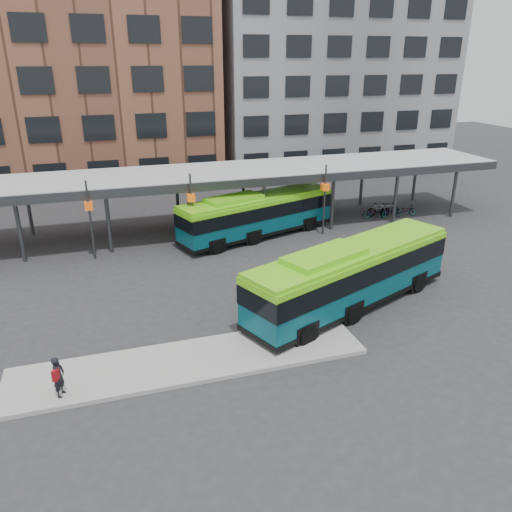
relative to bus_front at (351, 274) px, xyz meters
The scene contains 9 objects.
ground 3.27m from the bus_front, behind, with size 120.00×120.00×0.00m, color #28282B.
boarding_island 8.78m from the bus_front, 162.99° to the right, with size 14.00×3.00×0.18m, color gray.
canopy 13.81m from the bus_front, 101.86° to the left, with size 40.00×6.53×4.80m.
building_brick 36.10m from the bus_front, 111.43° to the left, with size 26.00×14.00×22.00m, color brown.
building_grey 36.04m from the bus_front, 67.80° to the left, with size 24.00×14.00×20.00m, color slate.
bus_front is the anchor object (origin of this frame).
bus_rear 11.11m from the bus_front, 96.34° to the left, with size 11.32×5.78×3.07m.
pedestrian 13.51m from the bus_front, 165.47° to the right, with size 0.55×0.66×1.54m.
bike_rack 15.72m from the bus_front, 52.35° to the left, with size 4.43×1.32×1.06m.
Camera 1 is at (-8.09, -19.85, 11.34)m, focal length 35.00 mm.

